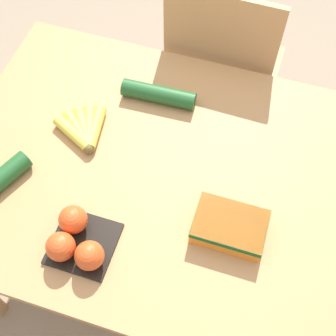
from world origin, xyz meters
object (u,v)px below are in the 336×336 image
banana_bunch (84,130)px  carrot_bag (230,226)px  tomato_pack (76,241)px  cucumber_near (158,94)px  chair (221,75)px

banana_bunch → carrot_bag: 0.53m
tomato_pack → cucumber_near: bearing=84.9°
banana_bunch → chair: bearing=61.2°
chair → cucumber_near: size_ratio=4.18×
carrot_bag → cucumber_near: carrot_bag is taller
tomato_pack → carrot_bag: tomato_pack is taller
chair → carrot_bag: chair is taller
carrot_bag → cucumber_near: 0.49m
tomato_pack → cucumber_near: size_ratio=0.71×
chair → banana_bunch: (-0.31, -0.56, 0.25)m
banana_bunch → cucumber_near: 0.26m
carrot_bag → tomato_pack: bearing=-156.0°
chair → tomato_pack: chair is taller
chair → cucumber_near: (-0.14, -0.37, 0.26)m
carrot_bag → cucumber_near: bearing=130.7°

